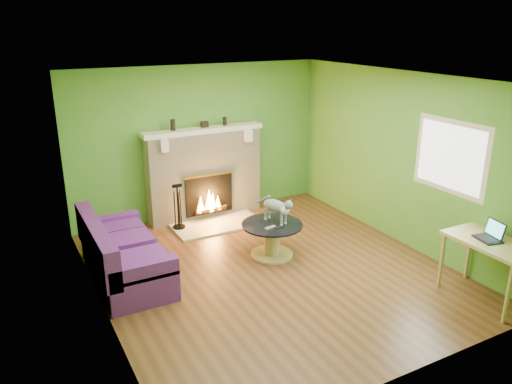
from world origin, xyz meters
The scene contains 22 objects.
floor centered at (0.00, 0.00, 0.00)m, with size 5.00×5.00×0.00m, color #503117.
ceiling centered at (0.00, 0.00, 2.60)m, with size 5.00×5.00×0.00m, color white.
wall_back centered at (0.00, 2.50, 1.30)m, with size 5.00×5.00×0.00m, color #478D2E.
wall_front centered at (0.00, -2.50, 1.30)m, with size 5.00×5.00×0.00m, color #478D2E.
wall_left centered at (-2.25, 0.00, 1.30)m, with size 5.00×5.00×0.00m, color #478D2E.
wall_right centered at (2.25, 0.00, 1.30)m, with size 5.00×5.00×0.00m, color #478D2E.
window_frame centered at (2.24, -0.90, 1.55)m, with size 1.20×1.20×0.00m, color silver.
window_pane centered at (2.23, -0.90, 1.55)m, with size 1.06×1.06×0.00m, color white.
fireplace centered at (0.00, 2.32, 0.77)m, with size 2.10×0.46×1.58m.
hearth centered at (0.00, 1.80, 0.01)m, with size 1.50×0.75×0.03m, color beige.
mantel centered at (0.00, 2.30, 1.54)m, with size 2.10×0.28×0.08m, color white.
sofa centered at (-1.86, 0.75, 0.32)m, with size 0.87×1.87×0.84m.
coffee_table centered at (0.24, 0.38, 0.29)m, with size 0.89×0.89×0.50m.
desk centered at (1.95, -1.90, 0.68)m, with size 0.61×1.05×0.78m.
cat centered at (0.32, 0.43, 0.70)m, with size 0.23×0.64×0.40m, color #5C5C60, non-canonical shape.
remote_silver centered at (0.14, 0.26, 0.51)m, with size 0.17×0.04×0.02m, color gray.
remote_black centered at (0.26, 0.20, 0.51)m, with size 0.16×0.04×0.02m, color black.
laptop centered at (1.93, -1.85, 0.89)m, with size 0.26×0.30×0.23m, color black, non-canonical shape.
fire_tools centered at (-0.63, 1.95, 0.41)m, with size 0.20×0.20×0.76m, color black, non-canonical shape.
mantel_vase_left centered at (-0.52, 2.33, 1.67)m, with size 0.08×0.08×0.18m, color black.
mantel_vase_right centered at (0.41, 2.33, 1.65)m, with size 0.07×0.07×0.14m, color black.
mantel_box centered at (0.04, 2.33, 1.63)m, with size 0.12×0.08×0.10m, color black.
Camera 1 is at (-3.11, -5.35, 3.27)m, focal length 35.00 mm.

